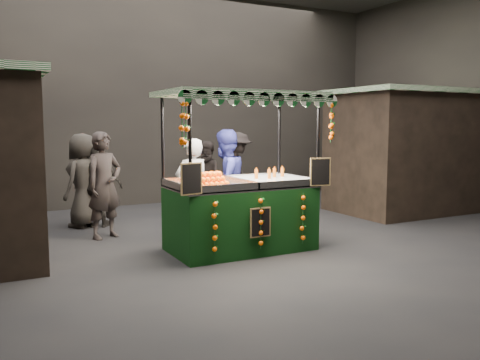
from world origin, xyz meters
TOP-DOWN VIEW (x-y plane):
  - ground at (0.00, 0.00)m, footprint 12.00×12.00m
  - market_hall at (0.00, 0.00)m, footprint 12.10×10.10m
  - neighbour_stall_right at (4.40, 1.50)m, footprint 3.00×2.20m
  - juice_stall at (-0.27, 0.08)m, footprint 2.42×1.42m
  - vendor_grey at (-0.66, 1.06)m, footprint 0.65×0.48m
  - vendor_blue at (0.00, 1.22)m, footprint 1.07×0.98m
  - shopper_0 at (-1.90, 1.84)m, footprint 0.76×0.65m
  - shopper_1 at (0.48, 2.95)m, footprint 0.91×0.83m
  - shopper_2 at (-1.80, 2.81)m, footprint 0.95×0.76m
  - shopper_3 at (1.42, 3.46)m, footprint 1.18×1.25m
  - shopper_4 at (-2.03, 2.95)m, footprint 0.98×0.97m

SIDE VIEW (x-z plane):
  - ground at x=0.00m, z-range 0.00..0.00m
  - juice_stall at x=-0.27m, z-range -0.44..1.90m
  - shopper_2 at x=-1.80m, z-range 0.00..1.50m
  - shopper_1 at x=0.48m, z-range 0.00..1.54m
  - vendor_grey at x=-0.66m, z-range 0.00..1.65m
  - shopper_3 at x=1.42m, z-range 0.00..1.70m
  - shopper_4 at x=-2.03m, z-range 0.00..1.71m
  - shopper_0 at x=-1.90m, z-range 0.00..1.76m
  - vendor_blue at x=0.00m, z-range 0.00..1.79m
  - neighbour_stall_right at x=4.40m, z-range 0.01..2.61m
  - market_hall at x=0.00m, z-range 0.86..5.91m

